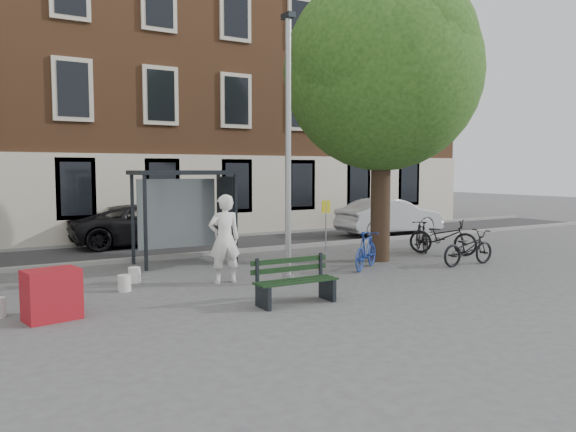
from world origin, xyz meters
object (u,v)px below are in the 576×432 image
(bike_b, at_px, (366,250))
(bike_c, at_px, (443,237))
(red_stand, at_px, (52,295))
(painter, at_px, (224,239))
(bike_a, at_px, (468,248))
(car_dark, at_px, (146,225))
(bus_shelter, at_px, (196,195))
(notice_sign, at_px, (326,217))
(car_silver, at_px, (390,217))
(lamppost, at_px, (288,163))
(bench, at_px, (295,283))
(bike_d, at_px, (422,236))

(bike_b, height_order, bike_c, bike_c)
(bike_c, bearing_deg, red_stand, 158.28)
(painter, relative_size, bike_a, 1.12)
(car_dark, bearing_deg, bus_shelter, -175.68)
(car_dark, bearing_deg, notice_sign, -140.28)
(car_silver, bearing_deg, lamppost, 128.28)
(bench, bearing_deg, car_dark, 90.97)
(painter, distance_m, bike_d, 7.68)
(painter, xyz_separation_m, red_stand, (-3.95, -1.40, -0.58))
(lamppost, height_order, bike_b, lamppost)
(bike_b, bearing_deg, bike_d, -99.21)
(bench, distance_m, bike_d, 8.18)
(bike_b, bearing_deg, car_silver, -78.79)
(car_dark, bearing_deg, bike_d, -129.20)
(lamppost, relative_size, notice_sign, 3.61)
(notice_sign, bearing_deg, red_stand, -152.45)
(bus_shelter, bearing_deg, bike_c, -20.47)
(bike_a, bearing_deg, bus_shelter, 54.74)
(bench, bearing_deg, red_stand, 166.21)
(bike_a, xyz_separation_m, notice_sign, (-2.31, 3.55, 0.70))
(bus_shelter, bearing_deg, bike_a, -35.77)
(lamppost, xyz_separation_m, red_stand, (-5.15, -0.52, -2.33))
(painter, bearing_deg, bench, 104.26)
(bike_d, distance_m, car_dark, 9.46)
(bus_shelter, xyz_separation_m, red_stand, (-4.55, -4.63, -1.47))
(bike_d, bearing_deg, red_stand, 44.93)
(bench, bearing_deg, bus_shelter, 88.81)
(painter, height_order, red_stand, painter)
(car_silver, bearing_deg, bike_c, 158.33)
(bike_d, relative_size, red_stand, 1.84)
(bike_d, height_order, car_silver, car_silver)
(bus_shelter, height_order, red_stand, bus_shelter)
(painter, xyz_separation_m, notice_sign, (4.47, 2.31, 0.15))
(bike_a, height_order, notice_sign, notice_sign)
(lamppost, relative_size, painter, 2.95)
(car_dark, xyz_separation_m, car_silver, (9.45, -2.02, 0.02))
(bike_c, distance_m, notice_sign, 3.72)
(bench, distance_m, bike_c, 7.98)
(lamppost, distance_m, car_silver, 10.94)
(bike_b, xyz_separation_m, bike_c, (3.72, 0.84, 0.05))
(bus_shelter, xyz_separation_m, bike_a, (6.19, -4.46, -1.43))
(lamppost, relative_size, car_dark, 1.19)
(notice_sign, bearing_deg, bus_shelter, 170.53)
(lamppost, height_order, notice_sign, lamppost)
(painter, distance_m, red_stand, 4.24)
(bike_c, relative_size, notice_sign, 1.24)
(painter, height_order, bike_c, painter)
(bus_shelter, xyz_separation_m, bike_d, (6.95, -1.89, -1.42))
(bike_d, relative_size, notice_sign, 0.98)
(painter, bearing_deg, lamppost, 150.09)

